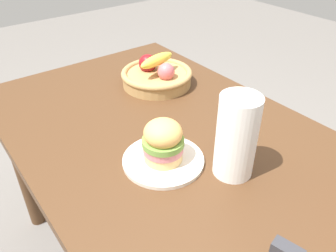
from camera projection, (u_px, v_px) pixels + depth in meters
name	position (u px, v px, depth m)	size (l,w,h in m)	color
dining_table	(167.00, 155.00, 1.19)	(1.40, 0.90, 0.75)	#4C301C
plate	(163.00, 160.00, 1.00)	(0.24, 0.24, 0.01)	silver
sandwich	(163.00, 141.00, 0.96)	(0.12, 0.12, 0.13)	#E5BC75
fruit_basket	(157.00, 75.00, 1.39)	(0.29, 0.29, 0.14)	tan
paper_towel_roll	(236.00, 137.00, 0.90)	(0.11, 0.11, 0.24)	white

